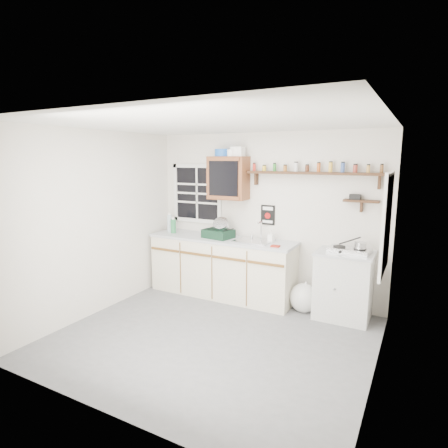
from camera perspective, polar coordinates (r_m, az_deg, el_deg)
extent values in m
cube|color=#58585B|center=(4.70, -1.74, -17.00)|extent=(3.60, 3.20, 0.02)
cube|color=white|center=(4.21, -1.92, 15.28)|extent=(3.60, 3.20, 0.02)
cube|color=beige|center=(5.40, -18.68, 0.17)|extent=(0.02, 3.20, 2.50)
cube|color=beige|center=(3.74, 23.04, -4.31)|extent=(0.02, 3.20, 2.50)
cube|color=beige|center=(5.70, 6.31, 1.14)|extent=(3.60, 0.02, 2.50)
cube|color=beige|center=(3.04, -17.35, -7.15)|extent=(3.60, 0.02, 2.50)
cube|color=beige|center=(5.85, -0.35, -6.71)|extent=(2.27, 0.60, 0.88)
cube|color=#ACAFB5|center=(5.74, -0.36, -2.30)|extent=(2.31, 0.62, 0.04)
cube|color=brown|center=(5.98, -8.99, -3.89)|extent=(0.53, 0.02, 0.03)
cube|color=brown|center=(5.67, -4.40, -4.58)|extent=(0.53, 0.02, 0.03)
cube|color=brown|center=(5.39, 0.71, -5.31)|extent=(0.53, 0.02, 0.03)
cube|color=brown|center=(5.16, 6.34, -6.06)|extent=(0.53, 0.02, 0.03)
cube|color=#B8B7B1|center=(5.29, 17.73, -9.03)|extent=(0.70, 0.55, 0.88)
cube|color=#ACAFB5|center=(5.17, 18.00, -4.24)|extent=(0.73, 0.57, 0.03)
cube|color=#B8B8BD|center=(5.50, 4.54, -2.60)|extent=(0.52, 0.44, 0.03)
cylinder|color=#B8B8BD|center=(5.60, 5.69, -0.99)|extent=(0.02, 0.02, 0.28)
cylinder|color=#B8B8BD|center=(5.52, 5.48, 0.23)|extent=(0.02, 0.14, 0.02)
cube|color=#5C2B17|center=(5.73, 0.67, 7.02)|extent=(0.60, 0.30, 0.65)
cube|color=black|center=(5.59, -0.11, 6.94)|extent=(0.48, 0.02, 0.52)
cylinder|color=#1B55B3|center=(5.77, -0.22, 10.81)|extent=(0.24, 0.24, 0.11)
cube|color=white|center=(5.65, 2.13, 10.98)|extent=(0.18, 0.15, 0.14)
cylinder|color=white|center=(5.65, 1.09, 10.78)|extent=(0.12, 0.12, 0.10)
cube|color=#331E0E|center=(5.32, 13.36, 7.55)|extent=(1.91, 0.18, 0.04)
cube|color=#331E0E|center=(5.64, 4.95, 6.89)|extent=(0.03, 0.10, 0.18)
cube|color=#331E0E|center=(5.21, 22.59, 5.91)|extent=(0.03, 0.10, 0.18)
cylinder|color=red|center=(5.61, 4.63, 8.61)|extent=(0.04, 0.04, 0.10)
cylinder|color=black|center=(5.60, 4.63, 9.22)|extent=(0.04, 0.04, 0.02)
cylinder|color=gold|center=(5.54, 6.15, 8.41)|extent=(0.06, 0.06, 0.07)
cylinder|color=black|center=(5.54, 6.15, 8.88)|extent=(0.05, 0.05, 0.02)
cylinder|color=#267226|center=(5.49, 7.70, 8.52)|extent=(0.05, 0.05, 0.10)
cylinder|color=black|center=(5.48, 7.72, 9.15)|extent=(0.04, 0.04, 0.02)
cylinder|color=#99591E|center=(5.43, 9.29, 8.35)|extent=(0.05, 0.05, 0.08)
cylinder|color=black|center=(5.43, 9.30, 8.85)|extent=(0.05, 0.05, 0.02)
cylinder|color=silver|center=(5.38, 10.91, 8.50)|extent=(0.06, 0.06, 0.12)
cylinder|color=black|center=(5.38, 10.94, 9.23)|extent=(0.05, 0.05, 0.02)
cylinder|color=#4C2614|center=(5.34, 12.55, 8.25)|extent=(0.05, 0.05, 0.09)
cylinder|color=black|center=(5.33, 12.57, 8.80)|extent=(0.05, 0.05, 0.02)
cylinder|color=#B24C19|center=(5.29, 14.23, 8.33)|extent=(0.05, 0.05, 0.12)
cylinder|color=black|center=(5.29, 14.26, 9.06)|extent=(0.04, 0.04, 0.02)
cylinder|color=gold|center=(5.26, 15.93, 8.31)|extent=(0.05, 0.05, 0.13)
cylinder|color=black|center=(5.26, 15.97, 9.10)|extent=(0.05, 0.05, 0.02)
cylinder|color=#334C8C|center=(5.23, 17.65, 8.19)|extent=(0.05, 0.05, 0.12)
cylinder|color=black|center=(5.22, 17.69, 8.96)|extent=(0.05, 0.05, 0.02)
cylinder|color=maroon|center=(5.20, 19.38, 7.94)|extent=(0.06, 0.06, 0.10)
cylinder|color=black|center=(5.20, 19.41, 8.57)|extent=(0.05, 0.05, 0.02)
cylinder|color=#BF8C3F|center=(5.18, 21.13, 7.82)|extent=(0.05, 0.05, 0.09)
cylinder|color=black|center=(5.17, 21.17, 8.43)|extent=(0.04, 0.04, 0.02)
cylinder|color=brown|center=(5.16, 22.89, 7.73)|extent=(0.04, 0.04, 0.10)
cylinder|color=black|center=(5.16, 22.94, 8.38)|extent=(0.04, 0.04, 0.02)
cube|color=#331E0E|center=(5.22, 20.19, 3.31)|extent=(0.45, 0.15, 0.03)
cube|color=#331E0E|center=(5.27, 20.20, 2.49)|extent=(0.03, 0.08, 0.14)
cube|color=black|center=(5.23, 19.36, 3.92)|extent=(0.14, 0.10, 0.07)
cube|color=black|center=(5.66, 6.70, 1.37)|extent=(0.22, 0.01, 0.30)
cube|color=white|center=(5.64, 6.69, 2.36)|extent=(0.16, 0.00, 0.05)
cylinder|color=#A50C0C|center=(5.66, 6.66, 1.26)|extent=(0.09, 0.01, 0.09)
cube|color=white|center=(5.67, 6.65, 0.36)|extent=(0.16, 0.00, 0.04)
cube|color=black|center=(6.19, -4.11, 4.66)|extent=(0.85, 0.02, 0.90)
cube|color=silver|center=(6.19, -4.11, 4.66)|extent=(0.93, 0.03, 0.98)
cube|color=black|center=(4.24, 23.60, 0.03)|extent=(0.02, 0.70, 1.00)
cube|color=silver|center=(4.24, 23.60, 0.03)|extent=(0.03, 0.78, 1.08)
cylinder|color=#ABBFC8|center=(6.21, -8.28, 0.08)|extent=(0.08, 0.08, 0.29)
cylinder|color=white|center=(6.18, -8.32, 1.53)|extent=(0.04, 0.04, 0.03)
cylinder|color=#277541|center=(6.14, -7.72, -0.32)|extent=(0.08, 0.08, 0.23)
cylinder|color=white|center=(6.11, -7.75, 0.86)|extent=(0.05, 0.05, 0.03)
cube|color=black|center=(5.72, -0.87, -1.48)|extent=(0.48, 0.39, 0.13)
cylinder|color=#B8B8BD|center=(5.67, -0.40, -0.26)|extent=(0.28, 0.31, 0.26)
imported|color=silver|center=(5.46, 7.21, -1.86)|extent=(0.09, 0.09, 0.18)
cube|color=maroon|center=(5.20, 7.83, -3.36)|extent=(0.13, 0.11, 0.02)
cube|color=#B8B8BD|center=(5.13, 18.56, -3.84)|extent=(0.55, 0.34, 0.06)
cylinder|color=black|center=(5.14, 17.17, -3.30)|extent=(0.16, 0.16, 0.01)
cylinder|color=black|center=(5.10, 20.02, -3.57)|extent=(0.16, 0.16, 0.01)
cylinder|color=#B8B8BD|center=(5.09, 20.05, -3.12)|extent=(0.14, 0.14, 0.09)
cylinder|color=black|center=(5.18, 18.61, -2.43)|extent=(0.28, 0.07, 0.15)
ellipsoid|color=silver|center=(5.45, 12.07, -10.96)|extent=(0.41, 0.37, 0.43)
cone|color=silver|center=(5.38, 12.35, -9.05)|extent=(0.12, 0.12, 0.12)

